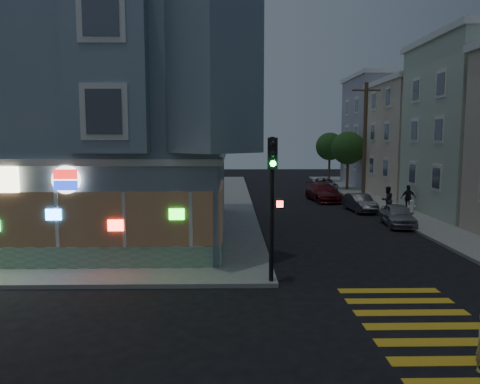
{
  "coord_description": "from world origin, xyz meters",
  "views": [
    {
      "loc": [
        1.45,
        -12.77,
        4.88
      ],
      "look_at": [
        1.82,
        6.1,
        2.69
      ],
      "focal_mm": 35.0,
      "sensor_mm": 36.0,
      "label": 1
    }
  ],
  "objects_px": {
    "traffic_signal": "(273,185)",
    "pedestrian_b": "(408,198)",
    "parked_car_c": "(323,192)",
    "street_tree_near": "(348,148)",
    "street_tree_far": "(330,147)",
    "parked_car_a": "(398,215)",
    "parked_car_b": "(360,203)",
    "fire_hydrant": "(412,206)",
    "pedestrian_a": "(387,200)",
    "parked_car_d": "(325,184)",
    "utility_pole": "(365,139)"
  },
  "relations": [
    {
      "from": "parked_car_b",
      "to": "parked_car_d",
      "type": "height_order",
      "value": "parked_car_d"
    },
    {
      "from": "traffic_signal",
      "to": "fire_hydrant",
      "type": "relative_size",
      "value": 5.84
    },
    {
      "from": "traffic_signal",
      "to": "street_tree_far",
      "type": "bearing_deg",
      "value": 83.92
    },
    {
      "from": "utility_pole",
      "to": "pedestrian_a",
      "type": "xyz_separation_m",
      "value": [
        -0.7,
        -7.79,
        -3.8
      ]
    },
    {
      "from": "street_tree_far",
      "to": "traffic_signal",
      "type": "distance_m",
      "value": 37.04
    },
    {
      "from": "parked_car_b",
      "to": "parked_car_a",
      "type": "bearing_deg",
      "value": -88.4
    },
    {
      "from": "street_tree_far",
      "to": "parked_car_a",
      "type": "distance_m",
      "value": 25.65
    },
    {
      "from": "parked_car_d",
      "to": "utility_pole",
      "type": "bearing_deg",
      "value": -68.3
    },
    {
      "from": "street_tree_near",
      "to": "pedestrian_a",
      "type": "relative_size",
      "value": 3.13
    },
    {
      "from": "street_tree_far",
      "to": "pedestrian_a",
      "type": "height_order",
      "value": "street_tree_far"
    },
    {
      "from": "pedestrian_b",
      "to": "parked_car_d",
      "type": "height_order",
      "value": "pedestrian_b"
    },
    {
      "from": "parked_car_d",
      "to": "parked_car_c",
      "type": "bearing_deg",
      "value": -98.32
    },
    {
      "from": "street_tree_far",
      "to": "parked_car_a",
      "type": "xyz_separation_m",
      "value": [
        -1.5,
        -25.39,
        -3.31
      ]
    },
    {
      "from": "pedestrian_b",
      "to": "traffic_signal",
      "type": "bearing_deg",
      "value": 50.49
    },
    {
      "from": "pedestrian_a",
      "to": "parked_car_c",
      "type": "xyz_separation_m",
      "value": [
        -2.7,
        6.8,
        -0.32
      ]
    },
    {
      "from": "pedestrian_b",
      "to": "parked_car_b",
      "type": "bearing_deg",
      "value": -17.41
    },
    {
      "from": "parked_car_d",
      "to": "parked_car_a",
      "type": "bearing_deg",
      "value": -84.16
    },
    {
      "from": "street_tree_far",
      "to": "parked_car_a",
      "type": "bearing_deg",
      "value": -93.38
    },
    {
      "from": "utility_pole",
      "to": "parked_car_c",
      "type": "bearing_deg",
      "value": -163.71
    },
    {
      "from": "street_tree_near",
      "to": "street_tree_far",
      "type": "height_order",
      "value": "same"
    },
    {
      "from": "utility_pole",
      "to": "parked_car_c",
      "type": "relative_size",
      "value": 1.93
    },
    {
      "from": "parked_car_c",
      "to": "street_tree_near",
      "type": "bearing_deg",
      "value": 55.99
    },
    {
      "from": "street_tree_near",
      "to": "parked_car_c",
      "type": "distance_m",
      "value": 8.51
    },
    {
      "from": "utility_pole",
      "to": "parked_car_b",
      "type": "xyz_separation_m",
      "value": [
        -1.98,
        -6.19,
        -4.21
      ]
    },
    {
      "from": "pedestrian_a",
      "to": "fire_hydrant",
      "type": "relative_size",
      "value": 2.08
    },
    {
      "from": "fire_hydrant",
      "to": "traffic_signal",
      "type": "bearing_deg",
      "value": -125.39
    },
    {
      "from": "parked_car_b",
      "to": "parked_car_d",
      "type": "relative_size",
      "value": 0.82
    },
    {
      "from": "fire_hydrant",
      "to": "pedestrian_a",
      "type": "bearing_deg",
      "value": -169.09
    },
    {
      "from": "street_tree_near",
      "to": "pedestrian_b",
      "type": "relative_size",
      "value": 3.15
    },
    {
      "from": "parked_car_d",
      "to": "fire_hydrant",
      "type": "xyz_separation_m",
      "value": [
        2.91,
        -13.39,
        -0.03
      ]
    },
    {
      "from": "parked_car_a",
      "to": "parked_car_b",
      "type": "height_order",
      "value": "parked_car_a"
    },
    {
      "from": "utility_pole",
      "to": "traffic_signal",
      "type": "bearing_deg",
      "value": -112.86
    },
    {
      "from": "pedestrian_b",
      "to": "parked_car_b",
      "type": "height_order",
      "value": "pedestrian_b"
    },
    {
      "from": "utility_pole",
      "to": "pedestrian_b",
      "type": "distance_m",
      "value": 7.89
    },
    {
      "from": "pedestrian_b",
      "to": "fire_hydrant",
      "type": "height_order",
      "value": "pedestrian_b"
    },
    {
      "from": "pedestrian_b",
      "to": "traffic_signal",
      "type": "height_order",
      "value": "traffic_signal"
    },
    {
      "from": "parked_car_b",
      "to": "fire_hydrant",
      "type": "bearing_deg",
      "value": -28.98
    },
    {
      "from": "pedestrian_a",
      "to": "pedestrian_b",
      "type": "xyz_separation_m",
      "value": [
        1.7,
        0.96,
        -0.01
      ]
    },
    {
      "from": "pedestrian_a",
      "to": "parked_car_a",
      "type": "bearing_deg",
      "value": 61.47
    },
    {
      "from": "street_tree_far",
      "to": "street_tree_near",
      "type": "bearing_deg",
      "value": -90.0
    },
    {
      "from": "street_tree_near",
      "to": "parked_car_d",
      "type": "height_order",
      "value": "street_tree_near"
    },
    {
      "from": "parked_car_c",
      "to": "fire_hydrant",
      "type": "bearing_deg",
      "value": -62.56
    },
    {
      "from": "street_tree_far",
      "to": "pedestrian_b",
      "type": "xyz_separation_m",
      "value": [
        0.8,
        -20.84,
        -2.94
      ]
    },
    {
      "from": "pedestrian_a",
      "to": "pedestrian_b",
      "type": "height_order",
      "value": "pedestrian_a"
    },
    {
      "from": "pedestrian_b",
      "to": "parked_car_d",
      "type": "relative_size",
      "value": 0.39
    },
    {
      "from": "street_tree_far",
      "to": "pedestrian_b",
      "type": "relative_size",
      "value": 3.15
    },
    {
      "from": "pedestrian_a",
      "to": "parked_car_d",
      "type": "relative_size",
      "value": 0.39
    },
    {
      "from": "traffic_signal",
      "to": "pedestrian_b",
      "type": "bearing_deg",
      "value": 64.38
    },
    {
      "from": "street_tree_near",
      "to": "pedestrian_b",
      "type": "xyz_separation_m",
      "value": [
        0.8,
        -12.84,
        -2.94
      ]
    },
    {
      "from": "parked_car_b",
      "to": "pedestrian_a",
      "type": "bearing_deg",
      "value": -57.13
    }
  ]
}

